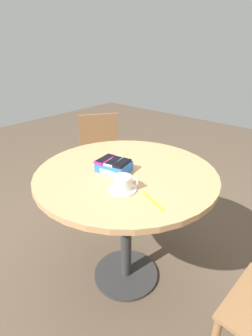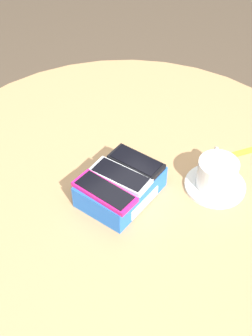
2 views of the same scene
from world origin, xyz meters
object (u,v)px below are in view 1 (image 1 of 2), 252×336
at_px(saucer, 123,189).
at_px(phone_magenta, 105,159).
at_px(round_table, 126,191).
at_px(phone_white, 114,161).
at_px(lanyard_strap, 153,201).
at_px(chair_near_window, 102,161).
at_px(coffee_cup, 123,182).
at_px(phone_box, 114,166).
at_px(phone_black, 122,163).

bearing_deg(saucer, phone_magenta, 154.09).
distance_m(phone_magenta, saucer, 0.26).
height_order(phone_magenta, saucer, phone_magenta).
distance_m(round_table, phone_white, 0.20).
bearing_deg(round_table, phone_magenta, -153.91).
xyz_separation_m(lanyard_strap, chair_near_window, (-1.06, 0.69, -0.35)).
bearing_deg(coffee_cup, round_table, 126.99).
relative_size(phone_white, lanyard_strap, 0.87).
bearing_deg(phone_box, saucer, -35.29).
height_order(saucer, lanyard_strap, saucer).
distance_m(round_table, phone_box, 0.17).
height_order(phone_magenta, phone_white, same).
distance_m(round_table, lanyard_strap, 0.35).
bearing_deg(chair_near_window, saucer, -38.47).
relative_size(phone_box, lanyard_strap, 1.21).
distance_m(round_table, phone_black, 0.19).
distance_m(phone_black, lanyard_strap, 0.32).
relative_size(phone_white, phone_black, 1.09).
bearing_deg(lanyard_strap, saucer, -175.03).
xyz_separation_m(round_table, phone_magenta, (-0.11, -0.05, 0.19)).
bearing_deg(saucer, lanyard_strap, 4.97).
relative_size(lanyard_strap, chair_near_window, 0.19).
distance_m(phone_box, lanyard_strap, 0.36).
bearing_deg(coffee_cup, saucer, -136.36).
xyz_separation_m(phone_white, saucer, (0.17, -0.12, -0.06)).
bearing_deg(phone_white, lanyard_strap, -17.47).
xyz_separation_m(phone_magenta, coffee_cup, (0.23, -0.11, -0.02)).
relative_size(phone_box, phone_black, 1.51).
bearing_deg(coffee_cup, phone_white, 145.29).
bearing_deg(phone_black, phone_white, -171.57).
bearing_deg(phone_white, round_table, 37.34).
height_order(round_table, phone_white, phone_white).
bearing_deg(phone_magenta, phone_white, 12.62).
relative_size(phone_magenta, coffee_cup, 1.40).
distance_m(phone_white, lanyard_strap, 0.37).
xyz_separation_m(phone_white, coffee_cup, (0.18, -0.12, -0.02)).
xyz_separation_m(phone_black, lanyard_strap, (0.29, -0.12, -0.06)).
distance_m(phone_box, phone_magenta, 0.07).
xyz_separation_m(phone_box, lanyard_strap, (0.34, -0.11, -0.03)).
distance_m(phone_magenta, coffee_cup, 0.26).
height_order(phone_magenta, phone_black, phone_black).
bearing_deg(phone_white, phone_box, -61.56).
xyz_separation_m(round_table, saucer, (0.12, -0.16, 0.13)).
xyz_separation_m(saucer, chair_near_window, (-0.88, 0.70, -0.35)).
xyz_separation_m(phone_box, saucer, (0.17, -0.12, -0.02)).
height_order(phone_box, lanyard_strap, phone_box).
height_order(saucer, chair_near_window, chair_near_window).
distance_m(phone_box, saucer, 0.21).
xyz_separation_m(phone_white, chair_near_window, (-0.71, 0.58, -0.40)).
height_order(phone_white, phone_black, phone_black).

